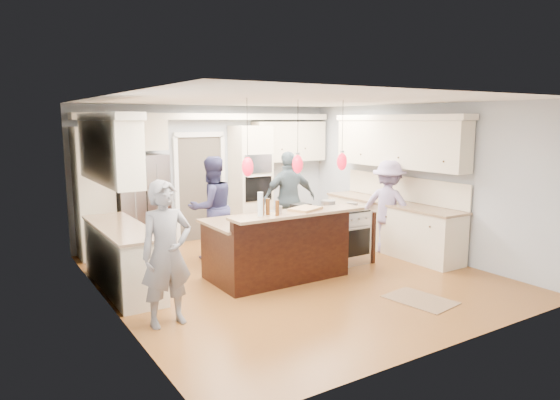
{
  "coord_description": "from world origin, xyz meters",
  "views": [
    {
      "loc": [
        -4.2,
        -6.29,
        2.41
      ],
      "look_at": [
        0.0,
        0.35,
        1.15
      ],
      "focal_mm": 32.0,
      "sensor_mm": 36.0,
      "label": 1
    }
  ],
  "objects_px": {
    "refrigerator": "(141,204)",
    "island_range": "(344,236)",
    "kitchen_island": "(276,246)",
    "person_far_left": "(212,208)",
    "person_bar_end": "(166,254)"
  },
  "relations": [
    {
      "from": "kitchen_island",
      "to": "person_far_left",
      "type": "bearing_deg",
      "value": 103.82
    },
    {
      "from": "person_far_left",
      "to": "refrigerator",
      "type": "bearing_deg",
      "value": -53.47
    },
    {
      "from": "refrigerator",
      "to": "island_range",
      "type": "xyz_separation_m",
      "value": [
        2.71,
        -2.49,
        -0.44
      ]
    },
    {
      "from": "refrigerator",
      "to": "person_far_left",
      "type": "xyz_separation_m",
      "value": [
        0.93,
        -1.04,
        -0.0
      ]
    },
    {
      "from": "person_bar_end",
      "to": "person_far_left",
      "type": "relative_size",
      "value": 0.97
    },
    {
      "from": "kitchen_island",
      "to": "person_far_left",
      "type": "height_order",
      "value": "person_far_left"
    },
    {
      "from": "person_bar_end",
      "to": "person_far_left",
      "type": "xyz_separation_m",
      "value": [
        1.68,
        2.4,
        0.03
      ]
    },
    {
      "from": "refrigerator",
      "to": "person_far_left",
      "type": "height_order",
      "value": "refrigerator"
    },
    {
      "from": "refrigerator",
      "to": "island_range",
      "type": "distance_m",
      "value": 3.71
    },
    {
      "from": "island_range",
      "to": "person_far_left",
      "type": "xyz_separation_m",
      "value": [
        -1.78,
        1.45,
        0.44
      ]
    },
    {
      "from": "person_far_left",
      "to": "island_range",
      "type": "bearing_deg",
      "value": 135.68
    },
    {
      "from": "refrigerator",
      "to": "kitchen_island",
      "type": "bearing_deg",
      "value": -63.11
    },
    {
      "from": "refrigerator",
      "to": "person_far_left",
      "type": "distance_m",
      "value": 1.39
    },
    {
      "from": "kitchen_island",
      "to": "island_range",
      "type": "bearing_deg",
      "value": 3.1
    },
    {
      "from": "island_range",
      "to": "person_far_left",
      "type": "bearing_deg",
      "value": 140.86
    }
  ]
}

